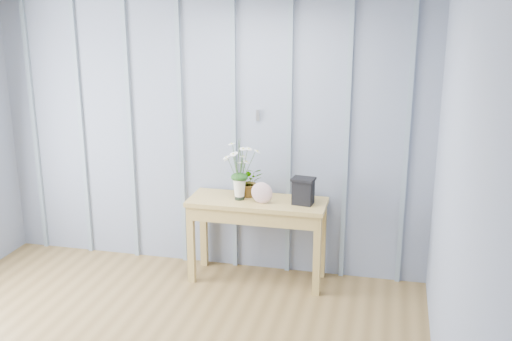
% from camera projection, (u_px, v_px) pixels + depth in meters
% --- Properties ---
extents(room_shell, '(4.00, 4.50, 2.50)m').
position_uv_depth(room_shell, '(144.00, 68.00, 3.96)').
color(room_shell, gray).
rests_on(room_shell, ground).
extents(sideboard, '(1.20, 0.45, 0.75)m').
position_uv_depth(sideboard, '(257.00, 212.00, 5.23)').
color(sideboard, '#A98B46').
rests_on(sideboard, ground).
extents(daisy_vase, '(0.37, 0.28, 0.52)m').
position_uv_depth(daisy_vase, '(239.00, 163.00, 5.12)').
color(daisy_vase, black).
rests_on(daisy_vase, sideboard).
extents(spider_plant, '(0.29, 0.27, 0.27)m').
position_uv_depth(spider_plant, '(249.00, 181.00, 5.27)').
color(spider_plant, '#123B12').
rests_on(spider_plant, sideboard).
extents(felt_disc_vessel, '(0.19, 0.07, 0.19)m').
position_uv_depth(felt_disc_vessel, '(262.00, 193.00, 5.08)').
color(felt_disc_vessel, '#905063').
rests_on(felt_disc_vessel, sideboard).
extents(carved_box, '(0.21, 0.17, 0.23)m').
position_uv_depth(carved_box, '(303.00, 191.00, 5.06)').
color(carved_box, black).
rests_on(carved_box, sideboard).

